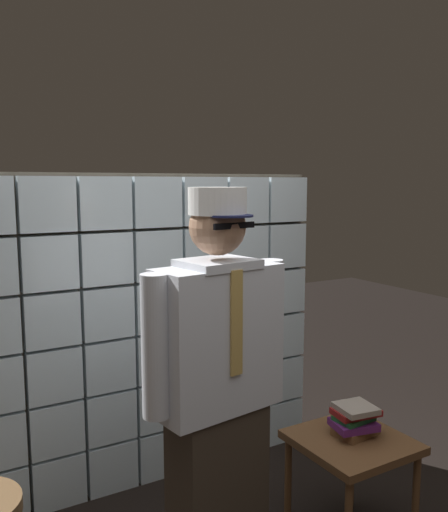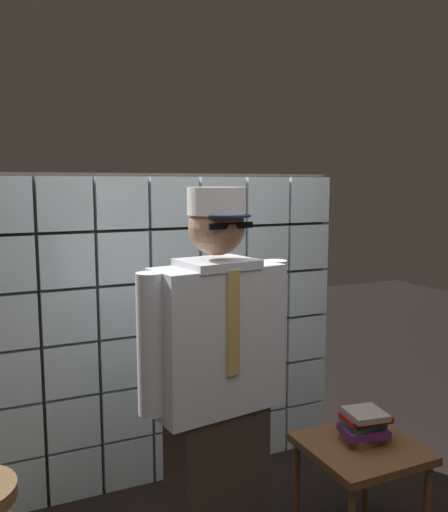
# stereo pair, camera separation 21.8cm
# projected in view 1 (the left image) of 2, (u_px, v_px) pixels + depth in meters

# --- Properties ---
(glass_block_wall) EXTENTS (2.18, 0.10, 1.87)m
(glass_block_wall) POSITION_uv_depth(u_px,v_px,m) (158.00, 331.00, 3.24)
(glass_block_wall) COLOR silver
(glass_block_wall) RESTS_ON ground
(standing_person) EXTENTS (0.71, 0.34, 1.78)m
(standing_person) POSITION_uv_depth(u_px,v_px,m) (218.00, 392.00, 2.27)
(standing_person) COLOR #382D23
(standing_person) RESTS_ON ground
(side_table) EXTENTS (0.52, 0.52, 0.55)m
(side_table) POSITION_uv_depth(u_px,v_px,m) (351.00, 452.00, 2.68)
(side_table) COLOR brown
(side_table) RESTS_ON ground
(book_stack) EXTENTS (0.26, 0.21, 0.16)m
(book_stack) POSITION_uv_depth(u_px,v_px,m) (355.00, 420.00, 2.69)
(book_stack) COLOR brown
(book_stack) RESTS_ON side_table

